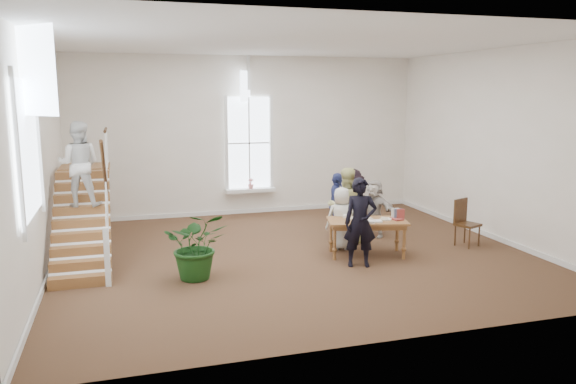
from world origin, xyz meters
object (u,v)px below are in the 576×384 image
object	(u,v)px
library_table	(367,224)
floor_plant	(197,245)
police_officer	(360,222)
woman_cluster_c	(374,208)
elderly_woman	(341,219)
side_chair	(464,219)
woman_cluster_a	(337,205)
woman_cluster_b	(352,200)
person_yellow	(346,206)

from	to	relation	value
library_table	floor_plant	size ratio (longest dim) A/B	1.40
police_officer	woman_cluster_c	xyz separation A→B (m)	(1.30, 2.11, -0.20)
elderly_woman	side_chair	size ratio (longest dim) A/B	1.31
floor_plant	side_chair	distance (m)	6.24
library_table	woman_cluster_c	size ratio (longest dim) A/B	1.30
woman_cluster_a	side_chair	distance (m)	2.98
woman_cluster_a	elderly_woman	bearing A→B (deg)	-173.19
floor_plant	woman_cluster_a	bearing A→B (deg)	30.54
elderly_woman	woman_cluster_c	xyz separation A→B (m)	(1.20, 0.86, -0.01)
woman_cluster_c	woman_cluster_a	bearing A→B (deg)	-132.80
police_officer	woman_cluster_c	size ratio (longest dim) A/B	1.29
library_table	woman_cluster_b	xyz separation A→B (m)	(0.55, 2.11, 0.10)
woman_cluster_a	woman_cluster_c	distance (m)	0.93
library_table	elderly_woman	size ratio (longest dim) A/B	1.29
person_yellow	floor_plant	size ratio (longest dim) A/B	1.36
elderly_woman	woman_cluster_c	size ratio (longest dim) A/B	1.01
woman_cluster_b	floor_plant	xyz separation A→B (m)	(-4.26, -2.61, -0.14)
woman_cluster_b	floor_plant	bearing A→B (deg)	-22.01
woman_cluster_c	police_officer	bearing A→B (deg)	-61.98
person_yellow	floor_plant	world-z (taller)	person_yellow
side_chair	person_yellow	bearing A→B (deg)	137.10
woman_cluster_a	woman_cluster_b	distance (m)	0.75
library_table	woman_cluster_a	distance (m)	1.66
police_officer	woman_cluster_a	size ratio (longest dim) A/B	1.15
floor_plant	elderly_woman	bearing A→B (deg)	18.16
police_officer	elderly_woman	bearing A→B (deg)	100.73
woman_cluster_a	side_chair	bearing A→B (deg)	-98.40
library_table	person_yellow	xyz separation A→B (m)	(-0.05, 1.10, 0.19)
person_yellow	floor_plant	bearing A→B (deg)	22.29
woman_cluster_c	side_chair	xyz separation A→B (m)	(1.64, -1.34, -0.10)
elderly_woman	person_yellow	bearing A→B (deg)	-109.09
person_yellow	woman_cluster_a	size ratio (longest dim) A/B	1.13
person_yellow	woman_cluster_a	bearing A→B (deg)	-91.63
library_table	police_officer	xyz separation A→B (m)	(-0.45, -0.65, 0.21)
library_table	floor_plant	bearing A→B (deg)	-158.03
library_table	police_officer	distance (m)	0.82
person_yellow	side_chair	xyz separation A→B (m)	(2.54, -0.98, -0.28)
side_chair	police_officer	bearing A→B (deg)	172.82
elderly_woman	police_officer	bearing A→B (deg)	97.30
police_officer	woman_cluster_a	xyz separation A→B (m)	(0.40, 2.31, -0.12)
library_table	woman_cluster_c	xyz separation A→B (m)	(0.85, 1.46, 0.00)
woman_cluster_c	elderly_woman	bearing A→B (deg)	-84.75
library_table	police_officer	bearing A→B (deg)	-110.32
woman_cluster_c	floor_plant	size ratio (longest dim) A/B	1.07
person_yellow	side_chair	world-z (taller)	person_yellow
library_table	woman_cluster_a	bearing A→B (deg)	105.83
person_yellow	woman_cluster_a	distance (m)	0.57
library_table	person_yellow	distance (m)	1.12
library_table	police_officer	world-z (taller)	police_officer
library_table	person_yellow	world-z (taller)	person_yellow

